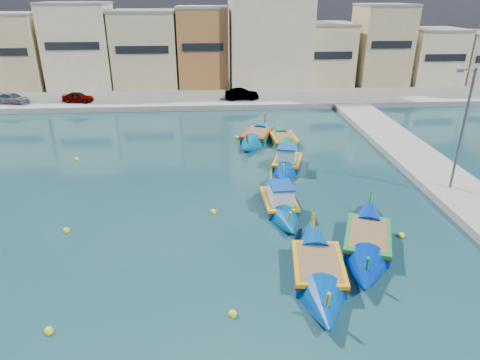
# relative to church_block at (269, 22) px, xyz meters

# --- Properties ---
(ground) EXTENTS (160.00, 160.00, 0.00)m
(ground) POSITION_rel_church_block_xyz_m (-10.00, -40.00, -8.41)
(ground) COLOR #163643
(ground) RESTS_ON ground
(north_quay) EXTENTS (80.00, 8.00, 0.60)m
(north_quay) POSITION_rel_church_block_xyz_m (-10.00, -8.00, -8.11)
(north_quay) COLOR gray
(north_quay) RESTS_ON ground
(north_townhouses) EXTENTS (83.20, 7.87, 10.19)m
(north_townhouses) POSITION_rel_church_block_xyz_m (-3.32, -0.64, -3.41)
(north_townhouses) COLOR #C6B289
(north_townhouses) RESTS_ON ground
(church_block) EXTENTS (10.00, 10.00, 19.10)m
(church_block) POSITION_rel_church_block_xyz_m (0.00, 0.00, 0.00)
(church_block) COLOR beige
(church_block) RESTS_ON ground
(quay_street_lamp) EXTENTS (1.18, 0.16, 8.00)m
(quay_street_lamp) POSITION_rel_church_block_xyz_m (7.44, -34.00, -4.07)
(quay_street_lamp) COLOR #595B60
(quay_street_lamp) RESTS_ON ground
(parked_cars) EXTENTS (29.42, 2.41, 1.25)m
(parked_cars) POSITION_rel_church_block_xyz_m (-18.75, -9.50, -7.22)
(parked_cars) COLOR #4C1919
(parked_cars) RESTS_ON north_quay
(luzzu_turquoise_cabin) EXTENTS (2.10, 8.24, 2.63)m
(luzzu_turquoise_cabin) POSITION_rel_church_block_xyz_m (-3.71, -35.08, -8.09)
(luzzu_turquoise_cabin) COLOR #005297
(luzzu_turquoise_cabin) RESTS_ON ground
(luzzu_blue_cabin) EXTENTS (3.88, 7.72, 2.66)m
(luzzu_blue_cabin) POSITION_rel_church_block_xyz_m (-2.11, -28.65, -8.08)
(luzzu_blue_cabin) COLOR #003CAB
(luzzu_blue_cabin) RESTS_ON ground
(luzzu_cyan_mid) EXTENTS (4.96, 8.95, 2.59)m
(luzzu_cyan_mid) POSITION_rel_church_block_xyz_m (-3.74, -22.17, -8.14)
(luzzu_cyan_mid) COLOR #006096
(luzzu_cyan_mid) RESTS_ON ground
(luzzu_green) EXTENTS (2.33, 7.53, 2.34)m
(luzzu_green) POSITION_rel_church_block_xyz_m (-1.50, -23.36, -8.16)
(luzzu_green) COLOR #0B7646
(luzzu_green) RESTS_ON ground
(luzzu_blue_south) EXTENTS (5.31, 9.52, 2.71)m
(luzzu_blue_south) POSITION_rel_church_block_xyz_m (0.17, -39.61, -8.13)
(luzzu_blue_south) COLOR #0029A7
(luzzu_blue_south) RESTS_ON ground
(luzzu_cyan_south) EXTENTS (3.29, 8.86, 2.69)m
(luzzu_cyan_south) POSITION_rel_church_block_xyz_m (-2.95, -41.92, -8.12)
(luzzu_cyan_south) COLOR #003EA1
(luzzu_cyan_south) RESTS_ON ground
(mooring_buoys) EXTENTS (20.80, 23.43, 0.36)m
(mooring_buoys) POSITION_rel_church_block_xyz_m (-9.40, -35.53, -8.33)
(mooring_buoys) COLOR #FFF61A
(mooring_buoys) RESTS_ON ground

